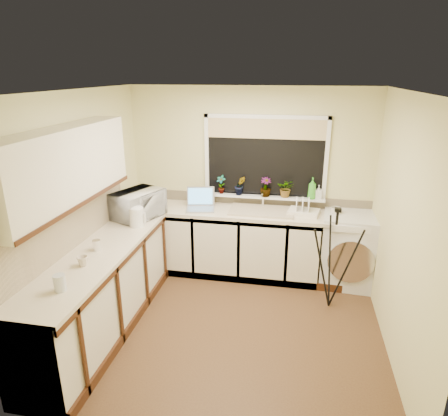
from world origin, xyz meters
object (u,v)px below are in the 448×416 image
(dish_rack, at_px, (303,212))
(plant_a, at_px, (221,185))
(steel_jar, at_px, (97,245))
(plant_b, at_px, (240,186))
(cup_back, at_px, (336,211))
(microwave, at_px, (138,204))
(plant_c, at_px, (266,187))
(cup_left, at_px, (83,261))
(kettle, at_px, (137,217))
(glass_jug, at_px, (60,283))
(washing_machine, at_px, (348,249))
(laptop, at_px, (201,203))
(tripod, at_px, (333,259))
(plant_d, at_px, (286,188))
(soap_bottle_green, at_px, (312,188))
(soap_bottle_clear, at_px, (319,192))

(dish_rack, bearing_deg, plant_a, 178.79)
(steel_jar, xyz_separation_m, plant_b, (1.21, 1.67, 0.22))
(dish_rack, distance_m, cup_back, 0.40)
(steel_jar, xyz_separation_m, microwave, (0.05, 0.98, 0.11))
(plant_c, height_order, cup_left, plant_c)
(kettle, distance_m, cup_back, 2.44)
(glass_jug, distance_m, plant_c, 2.86)
(washing_machine, height_order, dish_rack, dish_rack)
(glass_jug, bearing_deg, plant_b, 65.23)
(dish_rack, xyz_separation_m, cup_left, (-2.02, -1.81, 0.02))
(microwave, xyz_separation_m, plant_b, (1.16, 0.68, 0.11))
(plant_b, bearing_deg, cup_back, -7.66)
(plant_b, bearing_deg, plant_a, 177.19)
(laptop, xyz_separation_m, tripod, (1.69, -0.61, -0.36))
(washing_machine, xyz_separation_m, cup_left, (-2.61, -1.82, 0.48))
(microwave, height_order, cup_back, microwave)
(laptop, bearing_deg, plant_c, 2.43)
(plant_a, distance_m, cup_back, 1.53)
(cup_left, bearing_deg, laptop, 69.17)
(washing_machine, relative_size, plant_b, 3.64)
(tripod, relative_size, plant_d, 5.09)
(dish_rack, distance_m, plant_b, 0.90)
(soap_bottle_green, distance_m, cup_left, 2.92)
(plant_a, bearing_deg, steel_jar, -119.50)
(tripod, distance_m, microwave, 2.40)
(plant_d, bearing_deg, soap_bottle_green, -2.02)
(tripod, bearing_deg, plant_b, 167.40)
(glass_jug, distance_m, cup_left, 0.44)
(glass_jug, xyz_separation_m, microwave, (-0.03, 1.76, 0.10))
(kettle, bearing_deg, cup_left, -95.96)
(plant_c, height_order, soap_bottle_green, soap_bottle_green)
(microwave, xyz_separation_m, soap_bottle_green, (2.10, 0.68, 0.12))
(dish_rack, bearing_deg, plant_b, 176.36)
(glass_jug, bearing_deg, soap_bottle_green, 49.82)
(microwave, bearing_deg, plant_a, -29.91)
(plant_d, distance_m, soap_bottle_clear, 0.42)
(dish_rack, distance_m, steel_jar, 2.53)
(glass_jug, height_order, cup_back, glass_jug)
(plant_c, bearing_deg, cup_back, -10.15)
(laptop, height_order, glass_jug, laptop)
(cup_back, bearing_deg, soap_bottle_green, 151.02)
(steel_jar, bearing_deg, kettle, 78.29)
(soap_bottle_clear, bearing_deg, laptop, -171.16)
(plant_a, relative_size, cup_back, 1.83)
(plant_c, xyz_separation_m, soap_bottle_clear, (0.68, 0.03, -0.04))
(washing_machine, xyz_separation_m, microwave, (-2.60, -0.49, 0.60))
(tripod, bearing_deg, laptop, -177.93)
(washing_machine, bearing_deg, plant_b, 176.43)
(dish_rack, height_order, plant_d, plant_d)
(cup_back, bearing_deg, microwave, -167.83)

